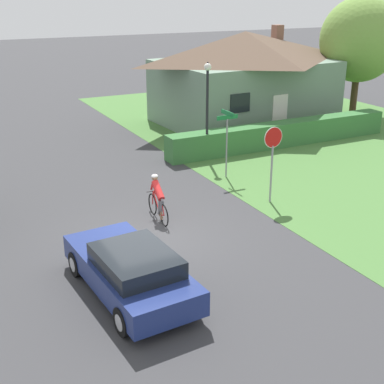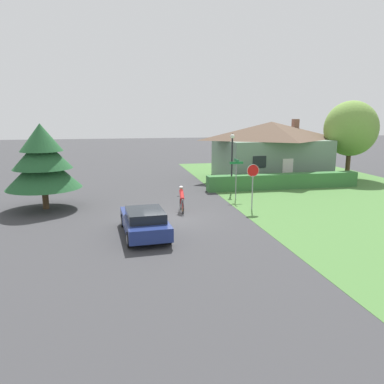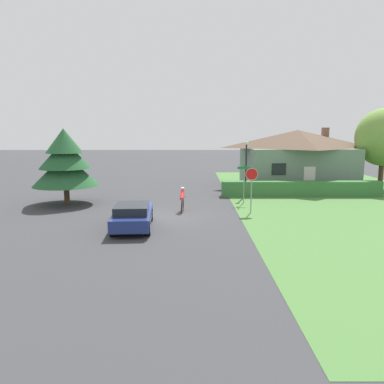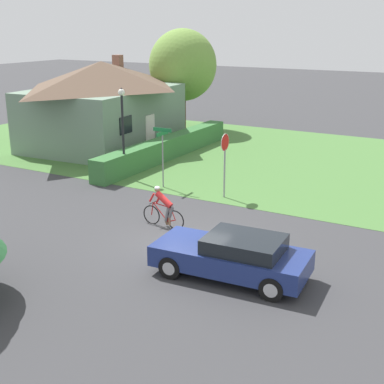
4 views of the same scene
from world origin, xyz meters
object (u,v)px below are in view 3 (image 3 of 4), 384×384
at_px(cottage_house, 299,158).
at_px(street_lamp, 248,160).
at_px(conifer_tall_near, 67,161).
at_px(street_name_sign, 246,176).
at_px(cyclist, 184,200).
at_px(stop_sign, 253,181).
at_px(sedan_left_lane, 134,215).

xyz_separation_m(cottage_house, street_lamp, (-5.09, -5.18, 0.23)).
height_order(cottage_house, conifer_tall_near, cottage_house).
bearing_deg(street_name_sign, street_lamp, 79.26).
xyz_separation_m(cyclist, conifer_tall_near, (-7.66, 2.31, 2.11)).
bearing_deg(street_lamp, conifer_tall_near, -167.65).
distance_m(cottage_house, street_name_sign, 9.42).
bearing_deg(stop_sign, street_lamp, -94.84).
relative_size(cottage_house, street_lamp, 2.36).
bearing_deg(cyclist, street_name_sign, -54.58).
distance_m(cottage_house, street_lamp, 7.27).
relative_size(sedan_left_lane, conifer_tall_near, 0.90).
relative_size(street_name_sign, conifer_tall_near, 0.53).
relative_size(cyclist, street_name_sign, 0.66).
height_order(sedan_left_lane, street_lamp, street_lamp).
distance_m(street_lamp, conifer_tall_near, 12.41).
bearing_deg(stop_sign, sedan_left_lane, 27.88).
bearing_deg(stop_sign, cyclist, -5.60).
xyz_separation_m(street_name_sign, conifer_tall_near, (-11.66, -0.25, 1.00)).
height_order(stop_sign, street_lamp, street_lamp).
xyz_separation_m(cottage_house, sedan_left_lane, (-11.93, -13.94, -1.85)).
bearing_deg(cottage_house, cyclist, -136.36).
distance_m(cottage_house, conifer_tall_near, 18.92).
xyz_separation_m(sedan_left_lane, stop_sign, (6.40, 3.42, 1.23)).
bearing_deg(street_lamp, cyclist, -131.96).
distance_m(cyclist, conifer_tall_near, 8.27).
relative_size(stop_sign, street_name_sign, 1.01).
height_order(cyclist, street_lamp, street_lamp).
bearing_deg(cyclist, cottage_house, -40.43).
relative_size(street_lamp, conifer_tall_near, 0.84).
bearing_deg(sedan_left_lane, cyclist, -35.71).
distance_m(sedan_left_lane, conifer_tall_near, 8.36).
bearing_deg(street_name_sign, conifer_tall_near, -178.79).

